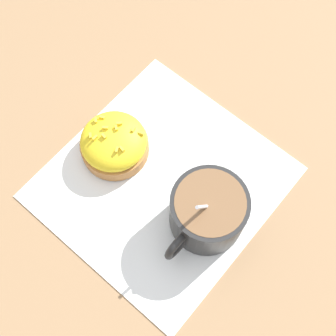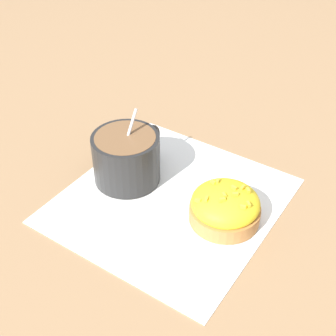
{
  "view_description": "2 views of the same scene",
  "coord_description": "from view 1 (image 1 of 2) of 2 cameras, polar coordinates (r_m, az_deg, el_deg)",
  "views": [
    {
      "loc": [
        -0.15,
        0.15,
        0.56
      ],
      "look_at": [
        -0.0,
        -0.01,
        0.04
      ],
      "focal_mm": 50.0,
      "sensor_mm": 36.0,
      "label": 1
    },
    {
      "loc": [
        0.27,
        -0.37,
        0.42
      ],
      "look_at": [
        -0.02,
        0.02,
        0.04
      ],
      "focal_mm": 50.0,
      "sensor_mm": 36.0,
      "label": 2
    }
  ],
  "objects": [
    {
      "name": "ground_plane",
      "position": [
        0.6,
        -0.7,
        -1.78
      ],
      "size": [
        3.0,
        3.0,
        0.0
      ],
      "primitive_type": "plane",
      "color": "#93704C"
    },
    {
      "name": "coffee_cup",
      "position": [
        0.55,
        4.68,
        -5.46
      ],
      "size": [
        0.09,
        0.12,
        0.1
      ],
      "color": "black",
      "rests_on": "paper_napkin"
    },
    {
      "name": "frosted_pastry",
      "position": [
        0.6,
        -6.6,
        3.02
      ],
      "size": [
        0.09,
        0.09,
        0.05
      ],
      "color": "#B2753D",
      "rests_on": "paper_napkin"
    },
    {
      "name": "paper_napkin",
      "position": [
        0.6,
        -0.7,
        -1.73
      ],
      "size": [
        0.28,
        0.29,
        0.0
      ],
      "color": "white",
      "rests_on": "ground_plane"
    }
  ]
}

